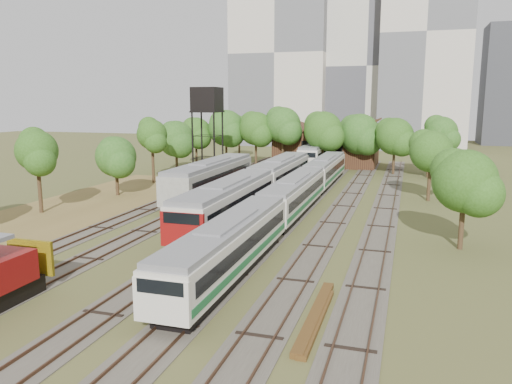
% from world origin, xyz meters
% --- Properties ---
extents(ground, '(240.00, 240.00, 0.00)m').
position_xyz_m(ground, '(0.00, 0.00, 0.00)').
color(ground, '#475123').
rests_on(ground, ground).
extents(dry_grass_patch, '(14.00, 60.00, 0.04)m').
position_xyz_m(dry_grass_patch, '(-18.00, 8.00, 0.02)').
color(dry_grass_patch, brown).
rests_on(dry_grass_patch, ground).
extents(tracks, '(24.60, 80.00, 0.19)m').
position_xyz_m(tracks, '(-0.67, 25.00, 0.04)').
color(tracks, '#4C473D').
rests_on(tracks, ground).
extents(railcar_red_set, '(3.10, 34.57, 3.83)m').
position_xyz_m(railcar_red_set, '(-2.00, 22.13, 2.03)').
color(railcar_red_set, black).
rests_on(railcar_red_set, ground).
extents(railcar_green_set, '(2.70, 52.08, 3.33)m').
position_xyz_m(railcar_green_set, '(2.00, 20.38, 1.76)').
color(railcar_green_set, black).
rests_on(railcar_green_set, ground).
extents(railcar_rear, '(3.05, 16.08, 3.77)m').
position_xyz_m(railcar_rear, '(-2.00, 54.01, 1.99)').
color(railcar_rear, black).
rests_on(railcar_rear, ground).
extents(old_grey_coach, '(3.26, 18.00, 4.04)m').
position_xyz_m(old_grey_coach, '(-8.00, 24.64, 2.21)').
color(old_grey_coach, black).
rests_on(old_grey_coach, ground).
extents(water_tower, '(3.50, 3.50, 12.08)m').
position_xyz_m(water_tower, '(-13.39, 36.85, 10.19)').
color(water_tower, black).
rests_on(water_tower, ground).
extents(rail_pile_near, '(0.56, 8.37, 0.28)m').
position_xyz_m(rail_pile_near, '(8.00, -1.38, 0.14)').
color(rail_pile_near, brown).
rests_on(rail_pile_near, ground).
extents(rail_pile_far, '(0.46, 7.41, 0.24)m').
position_xyz_m(rail_pile_far, '(8.20, -1.92, 0.12)').
color(rail_pile_far, brown).
rests_on(rail_pile_far, ground).
extents(maintenance_shed, '(16.45, 11.55, 7.58)m').
position_xyz_m(maintenance_shed, '(-1.00, 57.98, 2.91)').
color(maintenance_shed, '#331B12').
rests_on(maintenance_shed, ground).
extents(tree_band_left, '(7.96, 75.17, 8.07)m').
position_xyz_m(tree_band_left, '(-20.01, 27.02, 5.18)').
color(tree_band_left, '#382616').
rests_on(tree_band_left, ground).
extents(tree_band_far, '(37.76, 9.16, 9.43)m').
position_xyz_m(tree_band_far, '(-2.04, 51.28, 5.91)').
color(tree_band_far, '#382616').
rests_on(tree_band_far, ground).
extents(tree_band_right, '(6.00, 39.23, 7.37)m').
position_xyz_m(tree_band_right, '(14.77, 30.65, 4.71)').
color(tree_band_right, '#382616').
rests_on(tree_band_right, ground).
extents(tower_left, '(22.00, 16.00, 42.00)m').
position_xyz_m(tower_left, '(-18.00, 95.00, 21.00)').
color(tower_left, beige).
rests_on(tower_left, ground).
extents(tower_centre, '(20.00, 18.00, 36.00)m').
position_xyz_m(tower_centre, '(2.00, 100.00, 18.00)').
color(tower_centre, beige).
rests_on(tower_centre, ground).
extents(tower_right, '(18.00, 16.00, 48.00)m').
position_xyz_m(tower_right, '(14.00, 92.00, 24.00)').
color(tower_right, beige).
rests_on(tower_right, ground).
extents(tower_far_right, '(12.00, 12.00, 28.00)m').
position_xyz_m(tower_far_right, '(34.00, 110.00, 14.00)').
color(tower_far_right, '#393A40').
rests_on(tower_far_right, ground).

